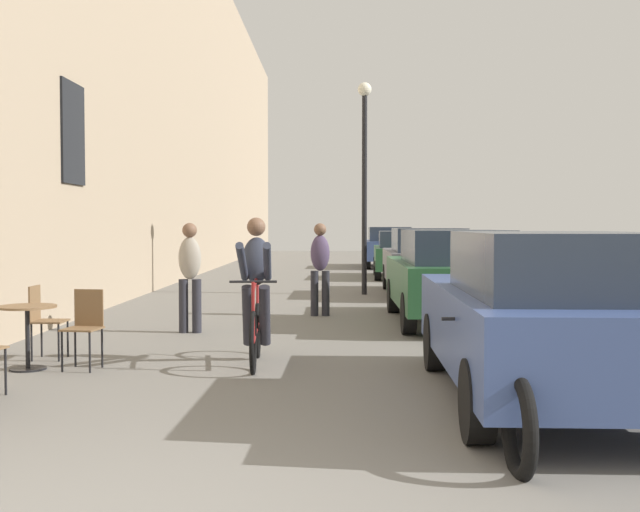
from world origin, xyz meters
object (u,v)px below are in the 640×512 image
(street_lamp, at_px, (364,160))
(parked_car_fourth, at_px, (402,254))
(parked_car_second, at_px, (451,275))
(parked_motorcycle, at_px, (496,389))
(cafe_chair_mid_toward_street, at_px, (43,317))
(parked_car_third, at_px, (426,260))
(cafe_chair_mid_toward_wall, at_px, (85,323))
(cyclist_on_bicycle, at_px, (256,294))
(parked_car_nearest, at_px, (546,315))
(pedestrian_mid, at_px, (320,264))
(cafe_table_mid, at_px, (27,323))
(parked_car_fifth, at_px, (389,246))
(pedestrian_near, at_px, (190,271))

(street_lamp, height_order, parked_car_fourth, street_lamp)
(parked_car_second, height_order, parked_motorcycle, parked_car_second)
(cafe_chair_mid_toward_street, height_order, parked_car_fourth, parked_car_fourth)
(parked_car_third, bearing_deg, street_lamp, 178.33)
(cafe_chair_mid_toward_wall, bearing_deg, street_lamp, 69.44)
(cyclist_on_bicycle, height_order, street_lamp, street_lamp)
(cafe_chair_mid_toward_wall, bearing_deg, parked_car_nearest, -19.06)
(pedestrian_mid, height_order, parked_car_third, pedestrian_mid)
(cafe_table_mid, height_order, street_lamp, street_lamp)
(parked_car_nearest, height_order, parked_car_fourth, parked_car_nearest)
(cafe_table_mid, bearing_deg, cafe_chair_mid_toward_wall, 6.89)
(street_lamp, bearing_deg, cafe_chair_mid_toward_street, -115.69)
(cyclist_on_bicycle, bearing_deg, pedestrian_mid, 81.88)
(street_lamp, bearing_deg, cyclist_on_bicycle, -100.27)
(parked_car_second, bearing_deg, cyclist_on_bicycle, -127.56)
(parked_car_nearest, relative_size, parked_car_fifth, 1.02)
(street_lamp, distance_m, parked_car_third, 2.71)
(cyclist_on_bicycle, xyz_separation_m, parked_car_nearest, (2.83, -2.05, -0.00))
(cafe_chair_mid_toward_wall, xyz_separation_m, street_lamp, (3.51, 9.36, 2.59))
(cyclist_on_bicycle, xyz_separation_m, parked_car_fourth, (3.00, 14.62, -0.07))
(cafe_table_mid, bearing_deg, pedestrian_near, 67.02)
(parked_motorcycle, bearing_deg, parked_car_third, 85.66)
(parked_car_second, bearing_deg, parked_car_third, 87.67)
(cafe_chair_mid_toward_street, height_order, parked_car_nearest, parked_car_nearest)
(parked_car_second, height_order, parked_car_fifth, parked_car_second)
(pedestrian_near, xyz_separation_m, street_lamp, (2.87, 6.44, 2.18))
(parked_car_fourth, bearing_deg, cafe_table_mid, -110.05)
(pedestrian_near, xyz_separation_m, parked_motorcycle, (3.36, -5.84, -0.52))
(parked_car_second, bearing_deg, cafe_table_mid, -142.03)
(cyclist_on_bicycle, height_order, parked_car_fifth, cyclist_on_bicycle)
(cyclist_on_bicycle, xyz_separation_m, parked_car_second, (2.84, 3.69, -0.01))
(parked_car_third, bearing_deg, pedestrian_mid, -119.45)
(parked_motorcycle, bearing_deg, cafe_chair_mid_toward_street, 143.21)
(pedestrian_mid, xyz_separation_m, parked_car_nearest, (2.16, -6.75, -0.12))
(cyclist_on_bicycle, relative_size, pedestrian_near, 1.07)
(cafe_table_mid, bearing_deg, parked_car_fifth, 75.27)
(cafe_table_mid, height_order, parked_car_nearest, parked_car_nearest)
(pedestrian_mid, height_order, parked_car_fourth, pedestrian_mid)
(cafe_chair_mid_toward_street, bearing_deg, parked_car_fourth, 68.83)
(cafe_chair_mid_toward_wall, relative_size, parked_car_nearest, 0.20)
(pedestrian_near, bearing_deg, cafe_chair_mid_toward_street, -120.17)
(cafe_chair_mid_toward_street, bearing_deg, parked_car_nearest, -22.40)
(cafe_table_mid, relative_size, parked_motorcycle, 0.34)
(pedestrian_near, relative_size, parked_car_nearest, 0.37)
(parked_car_fourth, bearing_deg, pedestrian_near, -109.30)
(parked_car_fourth, height_order, parked_motorcycle, parked_car_fourth)
(cafe_chair_mid_toward_wall, height_order, pedestrian_near, pedestrian_near)
(parked_car_nearest, bearing_deg, pedestrian_mid, 107.79)
(cafe_chair_mid_toward_wall, bearing_deg, cafe_table_mid, -173.11)
(cafe_chair_mid_toward_wall, bearing_deg, parked_car_third, 62.09)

